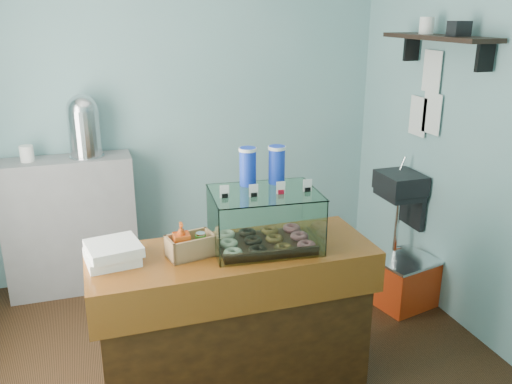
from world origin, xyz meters
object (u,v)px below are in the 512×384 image
object	(u,v)px
display_case	(264,214)
red_cooler	(406,282)
counter	(234,319)
coffee_urn	(84,124)

from	to	relation	value
display_case	red_cooler	xyz separation A→B (m)	(1.31, 0.47, -0.89)
display_case	red_cooler	bearing A→B (deg)	24.29
counter	coffee_urn	xyz separation A→B (m)	(-0.72, 1.58, 0.90)
display_case	coffee_urn	world-z (taller)	coffee_urn
display_case	coffee_urn	bearing A→B (deg)	125.69
counter	red_cooler	world-z (taller)	counter
display_case	coffee_urn	distance (m)	1.81
red_cooler	display_case	bearing A→B (deg)	-173.37
coffee_urn	display_case	bearing A→B (deg)	-59.04
counter	coffee_urn	bearing A→B (deg)	114.71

